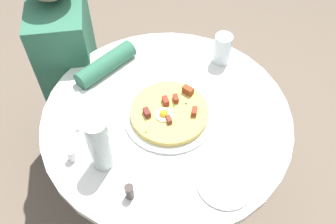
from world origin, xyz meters
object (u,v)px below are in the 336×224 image
person_seated (75,77)px  salt_shaker (71,155)px  bread_plate (225,183)px  water_bottle (99,144)px  dining_table (167,142)px  pepper_shaker (130,192)px  pizza_plate (169,115)px  water_glass (222,49)px  fork (83,108)px  breakfast_pizza (169,112)px  knife (73,111)px

person_seated → salt_shaker: bearing=-176.1°
bread_plate → water_bottle: 0.41m
dining_table → pepper_shaker: pepper_shaker is taller
pizza_plate → pepper_shaker: bearing=150.1°
pizza_plate → salt_shaker: salt_shaker is taller
water_glass → water_bottle: water_bottle is taller
fork → dining_table: bearing=-113.4°
person_seated → salt_shaker: (-0.61, -0.04, 0.26)m
person_seated → pepper_shaker: 0.84m
bread_plate → salt_shaker: size_ratio=3.71×
water_glass → salt_shaker: water_glass is taller
pizza_plate → breakfast_pizza: bearing=-30.7°
bread_plate → water_glass: (0.54, -0.11, 0.06)m
pepper_shaker → water_glass: bearing=-37.6°
dining_table → pepper_shaker: (-0.29, 0.16, 0.21)m
salt_shaker → dining_table: bearing=-67.6°
pizza_plate → fork: bearing=75.7°
breakfast_pizza → knife: size_ratio=1.53×
dining_table → breakfast_pizza: breakfast_pizza is taller
water_bottle → breakfast_pizza: bearing=-57.3°
dining_table → water_bottle: size_ratio=4.22×
knife → person_seated: bearing=-4.5°
person_seated → pepper_shaker: person_seated is taller
dining_table → person_seated: 0.60m
dining_table → water_bottle: water_bottle is taller
dining_table → pepper_shaker: bearing=152.2°
knife → salt_shaker: size_ratio=3.68×
water_glass → knife: bearing=106.9°
dining_table → salt_shaker: bearing=112.4°
breakfast_pizza → water_bottle: bearing=122.7°
person_seated → bread_plate: 0.96m
fork → water_glass: bearing=-83.0°
knife → salt_shaker: 0.20m
breakfast_pizza → salt_shaker: breakfast_pizza is taller
person_seated → fork: person_seated is taller
water_bottle → salt_shaker: water_bottle is taller
water_glass → pepper_shaker: 0.67m
breakfast_pizza → fork: bearing=75.8°
knife → water_bottle: 0.26m
bread_plate → water_glass: water_glass is taller
dining_table → bread_plate: bearing=-154.5°
person_seated → water_bottle: (-0.63, -0.14, 0.35)m
water_bottle → pizza_plate: bearing=-57.3°
person_seated → salt_shaker: size_ratio=23.20×
dining_table → fork: size_ratio=4.96×
person_seated → water_bottle: 0.74m
person_seated → breakfast_pizza: (-0.48, -0.38, 0.26)m
bread_plate → fork: bread_plate is taller
person_seated → knife: person_seated is taller
dining_table → pizza_plate: size_ratio=2.75×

